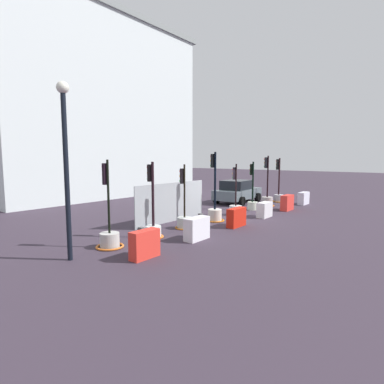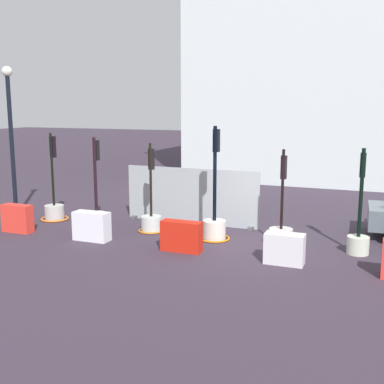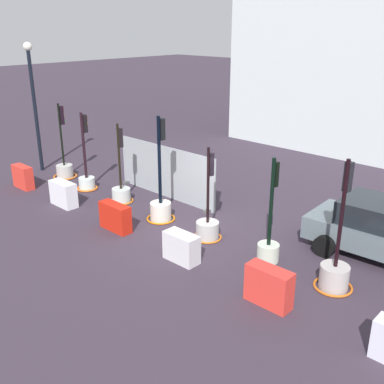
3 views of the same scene
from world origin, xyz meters
The scene contains 16 objects.
ground_plane centered at (0.00, 0.00, 0.00)m, with size 120.00×120.00×0.00m, color #372C39.
traffic_light_0 centered at (-7.14, 0.47, 0.45)m, with size 0.98×0.98×3.08m.
traffic_light_1 centered at (-5.24, 0.25, 0.53)m, with size 0.81×0.81×2.98m.
traffic_light_2 centered at (-3.23, 0.34, 0.42)m, with size 0.85×0.85×2.85m.
traffic_light_3 centered at (-1.03, 0.23, 0.57)m, with size 0.95×0.95×3.42m.
traffic_light_4 centered at (0.99, 0.25, 0.41)m, with size 0.86×0.86×2.80m.
traffic_light_5 centered at (3.10, 0.34, 0.56)m, with size 0.59×0.59×2.90m.
traffic_light_6 centered at (5.03, 0.30, 0.49)m, with size 0.94×0.94×3.26m.
construction_barrier_0 centered at (-7.16, -1.36, 0.45)m, with size 1.01×0.38×0.89m.
construction_barrier_1 centered at (-4.41, -1.28, 0.44)m, with size 1.11×0.46×0.87m.
construction_barrier_2 centered at (-1.47, -1.28, 0.43)m, with size 1.14×0.40×0.86m.
construction_barrier_3 centered at (1.40, -1.28, 0.40)m, with size 1.01×0.48×0.80m.
construction_barrier_4 centered at (4.26, -1.36, 0.46)m, with size 1.09×0.43×0.92m.
car_grey_saloon centered at (5.23, 2.65, 0.78)m, with size 4.19×2.38×1.57m.
street_lamp_post centered at (-8.73, 0.30, 3.30)m, with size 0.36×0.36×5.35m.
site_fence_panel centered at (-2.45, 1.80, 0.92)m, with size 4.80×0.50×1.92m.
Camera 3 is at (9.08, -9.00, 6.04)m, focal length 42.46 mm.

